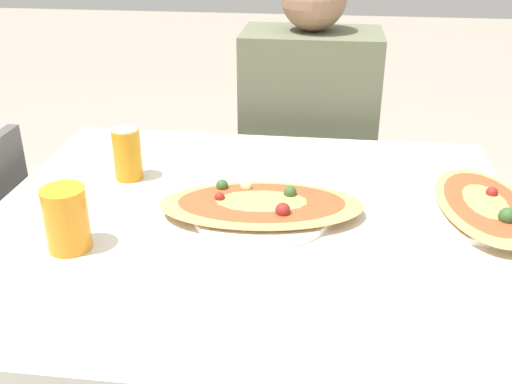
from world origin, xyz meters
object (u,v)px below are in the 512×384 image
object	(u,v)px
dining_table	(251,248)
soda_can	(127,154)
chair_far_seated	(308,176)
pizza_main	(261,206)
pizza_second	(484,207)
person_seated	(309,127)
drink_glass	(66,219)

from	to	relation	value
dining_table	soda_can	distance (m)	0.38
dining_table	soda_can	world-z (taller)	soda_can
chair_far_seated	pizza_main	size ratio (longest dim) A/B	1.88
dining_table	chair_far_seated	world-z (taller)	chair_far_seated
pizza_main	pizza_second	xyz separation A→B (m)	(0.47, 0.06, -0.00)
chair_far_seated	person_seated	distance (m)	0.24
soda_can	drink_glass	world-z (taller)	same
drink_glass	pizza_second	distance (m)	0.85
chair_far_seated	soda_can	bearing A→B (deg)	58.16
dining_table	drink_glass	world-z (taller)	drink_glass
soda_can	chair_far_seated	bearing A→B (deg)	58.16
pizza_main	chair_far_seated	bearing A→B (deg)	85.04
chair_far_seated	person_seated	world-z (taller)	person_seated
person_seated	chair_far_seated	bearing A→B (deg)	-90.00
chair_far_seated	pizza_second	size ratio (longest dim) A/B	2.24
dining_table	pizza_second	bearing A→B (deg)	9.20
pizza_main	drink_glass	distance (m)	0.39
chair_far_seated	soda_can	size ratio (longest dim) A/B	6.79
soda_can	pizza_second	bearing A→B (deg)	-6.19
pizza_second	dining_table	bearing A→B (deg)	-170.80
pizza_main	drink_glass	bearing A→B (deg)	-152.69
pizza_main	drink_glass	xyz separation A→B (m)	(-0.35, -0.18, 0.04)
chair_far_seated	soda_can	distance (m)	0.84
pizza_main	pizza_second	world-z (taller)	pizza_second
person_seated	soda_can	bearing A→B (deg)	53.31
chair_far_seated	soda_can	xyz separation A→B (m)	(-0.41, -0.65, 0.33)
dining_table	pizza_second	xyz separation A→B (m)	(0.49, 0.08, 0.09)
pizza_second	chair_far_seated	bearing A→B (deg)	118.28
dining_table	drink_glass	distance (m)	0.39
pizza_second	drink_glass	bearing A→B (deg)	-163.78
person_seated	soda_can	xyz separation A→B (m)	(-0.41, -0.54, 0.11)
soda_can	drink_glass	xyz separation A→B (m)	(-0.01, -0.32, 0.00)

